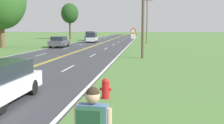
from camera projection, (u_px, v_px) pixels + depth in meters
name	position (u px, v px, depth m)	size (l,w,h in m)	color
fire_hydrant	(106.00, 88.00, 10.54)	(0.44, 0.28, 0.77)	red
traffic_sign	(133.00, 34.00, 27.70)	(0.60, 0.10, 2.69)	gray
utility_pole_midground	(143.00, 10.00, 24.25)	(1.80, 0.24, 8.13)	brown
utility_pole_far	(147.00, 20.00, 47.99)	(1.80, 0.24, 7.89)	brown
tree_left_verge	(1.00, 1.00, 37.71)	(6.70, 6.70, 10.18)	brown
tree_behind_sign	(70.00, 13.00, 68.04)	(4.18, 4.18, 8.64)	#473828
car_dark_grey_sedan_mid_near	(59.00, 42.00, 38.79)	(2.05, 4.82, 1.53)	black
car_silver_van_mid_far	(92.00, 37.00, 52.20)	(1.90, 4.34, 1.90)	black
car_dark_blue_van_receding	(90.00, 36.00, 61.01)	(2.02, 4.53, 1.95)	black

